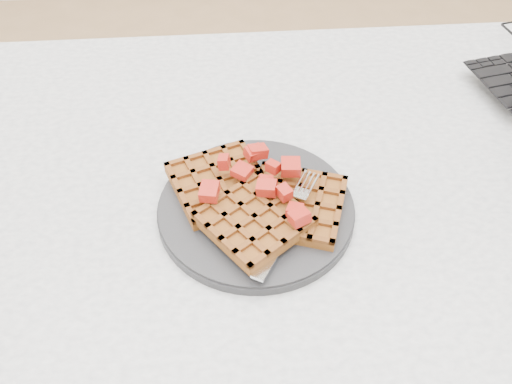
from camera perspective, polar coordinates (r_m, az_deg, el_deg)
table at (r=0.87m, az=9.13°, el=-4.58°), size 1.20×0.80×0.75m
plate at (r=0.74m, az=0.00°, el=-1.71°), size 0.25×0.25×0.02m
waffles at (r=0.72m, az=0.04°, el=-0.91°), size 0.24×0.23×0.03m
strawberry_pile at (r=0.70m, az=0.00°, el=0.78°), size 0.15×0.15×0.02m
fork at (r=0.70m, az=3.42°, el=-2.99°), size 0.11×0.17×0.02m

